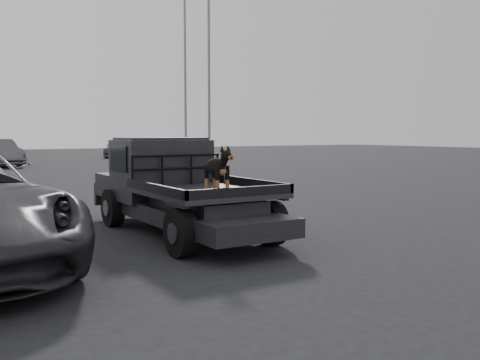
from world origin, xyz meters
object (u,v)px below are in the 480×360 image
dog (217,170)px  floodlight_mid (209,62)px  flatbed_ute (182,210)px  distant_car_b (120,148)px  floodlight_far (185,49)px

dog → floodlight_mid: floodlight_mid is taller
flatbed_ute → dog: (-0.09, -1.50, 0.83)m
floodlight_mid → distant_car_b: bearing=114.4°
flatbed_ute → floodlight_mid: floodlight_mid is taller
flatbed_ute → floodlight_mid: bearing=60.5°
dog → distant_car_b: 34.79m
distant_car_b → floodlight_far: bearing=-8.4°
dog → floodlight_mid: (13.58, 25.33, 5.50)m
floodlight_mid → floodlight_far: (0.53, 4.81, 1.54)m
flatbed_ute → floodlight_far: floodlight_far is taller
flatbed_ute → floodlight_far: 32.85m
distant_car_b → floodlight_mid: bearing=-36.6°
distant_car_b → floodlight_mid: 10.70m
distant_car_b → flatbed_ute: bearing=-78.2°
flatbed_ute → distant_car_b: distant_car_b is taller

